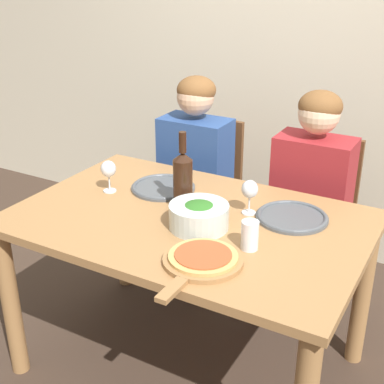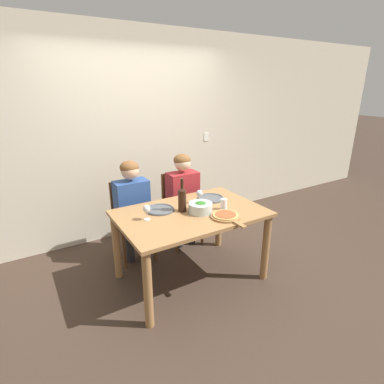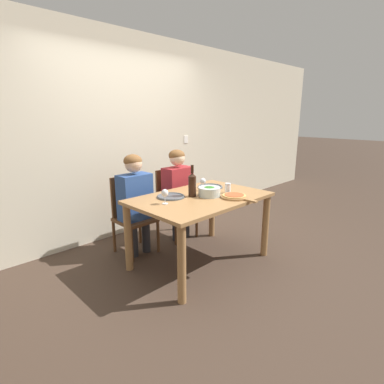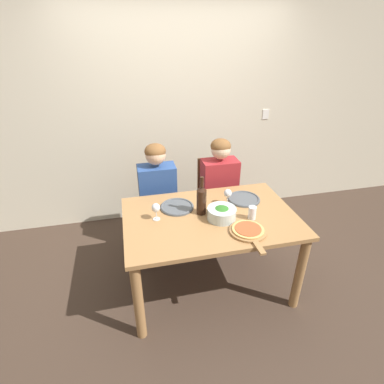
{
  "view_description": "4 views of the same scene",
  "coord_description": "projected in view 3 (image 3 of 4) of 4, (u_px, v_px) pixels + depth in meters",
  "views": [
    {
      "loc": [
        0.99,
        -1.74,
        1.78
      ],
      "look_at": [
        0.01,
        0.01,
        0.89
      ],
      "focal_mm": 50.0,
      "sensor_mm": 36.0,
      "label": 1
    },
    {
      "loc": [
        -1.43,
        -2.39,
        1.99
      ],
      "look_at": [
        0.07,
        0.09,
        0.95
      ],
      "focal_mm": 28.0,
      "sensor_mm": 36.0,
      "label": 2
    },
    {
      "loc": [
        -2.27,
        -2.16,
        1.64
      ],
      "look_at": [
        -0.1,
        0.03,
        0.84
      ],
      "focal_mm": 28.0,
      "sensor_mm": 36.0,
      "label": 3
    },
    {
      "loc": [
        -0.63,
        -2.05,
        2.17
      ],
      "look_at": [
        -0.13,
        0.13,
        0.96
      ],
      "focal_mm": 28.0,
      "sensor_mm": 36.0,
      "label": 4
    }
  ],
  "objects": [
    {
      "name": "wine_glass_right",
      "position": [
        203.0,
        182.0,
        3.46
      ],
      "size": [
        0.07,
        0.07,
        0.15
      ],
      "color": "silver",
      "rests_on": "dining_table"
    },
    {
      "name": "dining_table",
      "position": [
        200.0,
        207.0,
        3.27
      ],
      "size": [
        1.46,
        0.96,
        0.78
      ],
      "color": "#9E7042",
      "rests_on": "ground"
    },
    {
      "name": "broccoli_bowl",
      "position": [
        209.0,
        191.0,
        3.25
      ],
      "size": [
        0.24,
        0.24,
        0.11
      ],
      "color": "silver",
      "rests_on": "dining_table"
    },
    {
      "name": "dinner_plate_right",
      "position": [
        210.0,
        187.0,
        3.64
      ],
      "size": [
        0.3,
        0.3,
        0.02
      ],
      "color": "#4C5156",
      "rests_on": "dining_table"
    },
    {
      "name": "chair_right",
      "position": [
        173.0,
        201.0,
        4.08
      ],
      "size": [
        0.42,
        0.42,
        0.92
      ],
      "color": "brown",
      "rests_on": "ground"
    },
    {
      "name": "back_wall",
      "position": [
        126.0,
        136.0,
        4.07
      ],
      "size": [
        10.0,
        0.06,
        2.7
      ],
      "color": "beige",
      "rests_on": "ground"
    },
    {
      "name": "wine_bottle",
      "position": [
        192.0,
        184.0,
        3.21
      ],
      "size": [
        0.08,
        0.08,
        0.35
      ],
      "color": "black",
      "rests_on": "dining_table"
    },
    {
      "name": "person_woman",
      "position": [
        136.0,
        196.0,
        3.49
      ],
      "size": [
        0.47,
        0.51,
        1.2
      ],
      "color": "#28282D",
      "rests_on": "ground"
    },
    {
      "name": "wine_glass_left",
      "position": [
        165.0,
        194.0,
        2.95
      ],
      "size": [
        0.07,
        0.07,
        0.15
      ],
      "color": "silver",
      "rests_on": "dining_table"
    },
    {
      "name": "dinner_plate_left",
      "position": [
        171.0,
        196.0,
        3.21
      ],
      "size": [
        0.3,
        0.3,
        0.02
      ],
      "color": "#4C5156",
      "rests_on": "dining_table"
    },
    {
      "name": "person_man",
      "position": [
        178.0,
        186.0,
        3.95
      ],
      "size": [
        0.47,
        0.51,
        1.2
      ],
      "color": "#28282D",
      "rests_on": "ground"
    },
    {
      "name": "ground_plane",
      "position": [
        200.0,
        262.0,
        3.44
      ],
      "size": [
        40.0,
        40.0,
        0.0
      ],
      "primitive_type": "plane",
      "color": "#3D2D23"
    },
    {
      "name": "pizza_on_board",
      "position": [
        235.0,
        196.0,
        3.19
      ],
      "size": [
        0.29,
        0.43,
        0.04
      ],
      "color": "#9E7042",
      "rests_on": "dining_table"
    },
    {
      "name": "chair_left",
      "position": [
        131.0,
        212.0,
        3.63
      ],
      "size": [
        0.42,
        0.42,
        0.92
      ],
      "color": "brown",
      "rests_on": "ground"
    },
    {
      "name": "water_tumbler",
      "position": [
        228.0,
        188.0,
        3.37
      ],
      "size": [
        0.07,
        0.07,
        0.11
      ],
      "color": "silver",
      "rests_on": "dining_table"
    }
  ]
}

